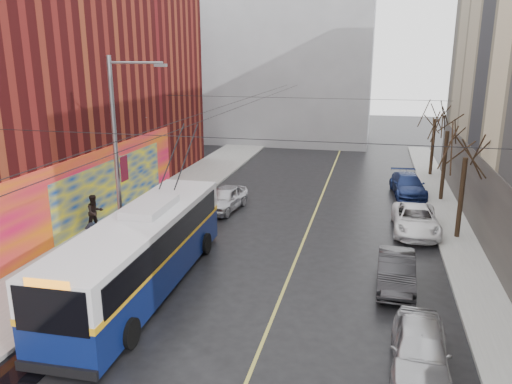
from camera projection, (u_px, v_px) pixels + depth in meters
sidewalk_left at (112, 237)px, 25.26m from camera, size 4.00×60.00×0.15m
sidewalk_right at (470, 270)px, 21.47m from camera, size 2.00×60.00×0.15m
lane_line at (304, 241)px, 25.03m from camera, size 0.12×50.00×0.01m
building_far at (277, 55)px, 53.37m from camera, size 20.50×12.10×18.00m
streetlight_pole at (119, 154)px, 21.70m from camera, size 2.65×0.60×9.00m
catenary_wires at (229, 112)px, 24.99m from camera, size 18.00×60.00×0.22m
tree_near at (467, 142)px, 23.91m from camera, size 3.20×3.20×6.40m
tree_mid at (449, 119)px, 30.41m from camera, size 3.20×3.20×6.68m
tree_far at (436, 109)px, 37.00m from camera, size 3.20×3.20×6.57m
puddle at (1, 382)px, 14.21m from camera, size 2.07×3.02×0.01m
pigeons_flying at (185, 119)px, 19.89m from camera, size 5.63×2.73×1.92m
trolleybus at (143, 251)px, 19.51m from camera, size 3.11×12.29×5.79m
parked_car_a at (420, 349)px, 14.60m from camera, size 1.85×4.21×1.41m
parked_car_b at (396, 271)px, 19.91m from camera, size 1.49×4.12×1.35m
parked_car_c at (415, 220)px, 26.06m from camera, size 2.35×4.95×1.37m
parked_car_d at (408, 185)px, 32.94m from camera, size 2.46×4.99×1.39m
following_car at (225, 198)px, 29.78m from camera, size 2.22×4.41×1.44m
pedestrian_a at (93, 250)px, 21.08m from camera, size 0.54×0.72×1.79m
pedestrian_b at (95, 212)px, 25.95m from camera, size 1.09×1.15×1.88m
pedestrian_c at (93, 240)px, 22.45m from camera, size 1.16×1.17×1.62m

